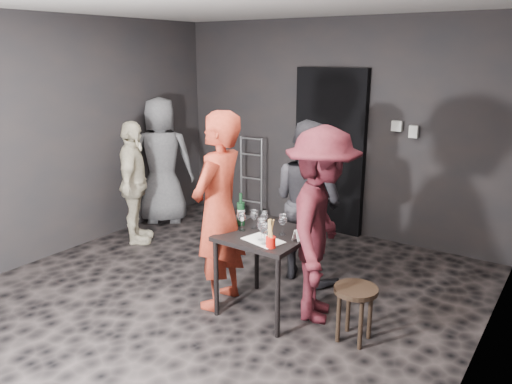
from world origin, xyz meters
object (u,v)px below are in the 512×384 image
Objects in this scene: hand_truck at (250,204)px; tasting_table at (266,244)px; stool at (355,298)px; bystander_cream at (134,183)px; server_red at (218,191)px; wine_bottle at (241,213)px; man_maroon at (321,212)px; bystander_grey at (161,152)px; breadstick_cup at (271,234)px; woman_black at (308,193)px.

hand_truck reaches higher than tasting_table.
stool is 0.31× the size of bystander_cream.
stool is at bearing 87.00° from server_red.
server_red reaches higher than wine_bottle.
server_red is 1.12× the size of man_maroon.
wine_bottle reaches higher than stool.
bystander_cream is at bearing -119.73° from hand_truck.
bystander_grey is at bearing -131.76° from server_red.
tasting_table is at bearing 129.13° from breadstick_cup.
man_maroon reaches higher than bystander_cream.
bystander_cream is (-1.83, 0.66, -0.33)m from server_red.
stool is 3.69m from bystander_grey.
tasting_table is 2.87m from bystander_grey.
bystander_cream is at bearing 166.58° from tasting_table.
woman_black is 1.20× the size of bystander_cream.
wine_bottle is 0.60m from breadstick_cup.
breadstick_cup is at bearing -145.05° from bystander_cream.
tasting_table is (1.62, -2.07, 0.44)m from hand_truck.
tasting_table is at bearing 116.52° from bystander_grey.
stool is 0.24× the size of bystander_grey.
tasting_table is 0.63m from server_red.
breadstick_cup is at bearing -58.56° from hand_truck.
stool is at bearing -133.52° from man_maroon.
bystander_cream is at bearing -117.58° from server_red.
man_maroon is (2.06, -1.88, 0.76)m from hand_truck.
hand_truck is 3.81× the size of wine_bottle.
breadstick_cup is at bearing 117.57° from woman_black.
bystander_grey reaches higher than tasting_table.
woman_black is at bearing 136.91° from stool.
bystander_grey is at bearing 150.53° from breadstick_cup.
hand_truck is at bearing -60.13° from bystander_cream.
wine_bottle is (-1.17, 0.05, 0.49)m from stool.
man_maroon is at bearing -49.27° from hand_truck.
woman_black is 2.25m from bystander_cream.
bystander_cream is at bearing 63.28° from man_maroon.
tasting_table is at bearing 96.99° from server_red.
hand_truck is 1.43m from bystander_grey.
man_maroon reaches higher than stool.
bystander_grey is (-2.49, 0.45, 0.08)m from woman_black.
bystander_cream reaches higher than wine_bottle.
bystander_cream is 4.97× the size of wine_bottle.
stool is 1.55× the size of wine_bottle.
hand_truck reaches higher than breadstick_cup.
bystander_grey reaches higher than breadstick_cup.
woman_black is (1.57, -1.22, 0.69)m from hand_truck.
breadstick_cup is (0.21, -0.26, 0.21)m from tasting_table.
server_red reaches higher than tasting_table.
wine_bottle is at bearing 171.50° from tasting_table.
man_maroon is 2.74m from bystander_cream.
wine_bottle is (2.23, -1.25, -0.12)m from bystander_grey.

